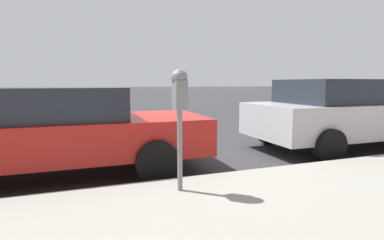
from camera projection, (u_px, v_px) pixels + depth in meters
ground_plane at (128, 156)px, 6.02m from camera, size 220.00×220.00×0.00m
parking_meter at (180, 99)px, 3.47m from camera, size 0.21×0.19×1.44m
car_red at (41, 130)px, 4.57m from camera, size 2.05×5.00×1.39m
car_silver at (344, 112)px, 6.65m from camera, size 2.15×4.33×1.53m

